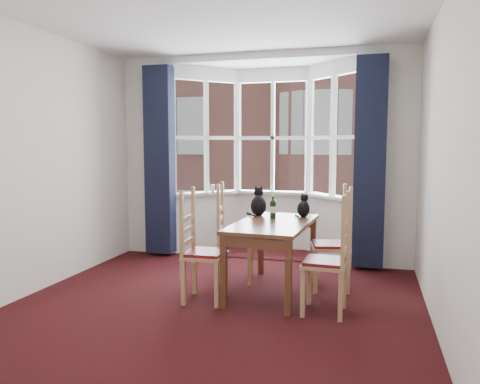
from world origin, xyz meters
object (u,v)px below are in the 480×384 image
at_px(cat_right, 304,208).
at_px(candle_tall, 213,188).
at_px(chair_right_far, 338,246).
at_px(chair_right_near, 334,264).
at_px(wine_bottle, 273,208).
at_px(candle_short, 218,189).
at_px(cat_left, 259,204).
at_px(chair_left_far, 228,240).
at_px(chair_left_near, 196,254).
at_px(dining_table, 273,231).

bearing_deg(cat_right, candle_tall, 140.22).
relative_size(chair_right_far, candle_tall, 8.06).
distance_m(chair_right_near, cat_right, 1.11).
bearing_deg(wine_bottle, candle_short, 127.11).
relative_size(chair_right_near, cat_left, 2.65).
relative_size(cat_right, candle_tall, 2.41).
xyz_separation_m(chair_left_far, candle_tall, (-0.69, 1.45, 0.45)).
distance_m(chair_left_near, candle_tall, 2.32).
distance_m(dining_table, cat_right, 0.56).
distance_m(chair_right_near, wine_bottle, 1.12).
relative_size(chair_right_near, wine_bottle, 3.54).
xyz_separation_m(cat_right, candle_tall, (-1.53, 1.28, 0.06)).
distance_m(chair_left_near, wine_bottle, 1.04).
bearing_deg(chair_right_far, candle_tall, 143.56).
bearing_deg(cat_left, candle_short, 124.90).
relative_size(dining_table, chair_left_near, 1.54).
distance_m(cat_right, candle_tall, 2.00).
bearing_deg(chair_left_far, wine_bottle, -3.65).
distance_m(dining_table, candle_short, 2.14).
height_order(cat_left, candle_tall, cat_left).
xyz_separation_m(dining_table, chair_left_far, (-0.59, 0.29, -0.19)).
xyz_separation_m(dining_table, candle_tall, (-1.28, 1.73, 0.26)).
relative_size(chair_right_near, cat_right, 3.34).
relative_size(dining_table, candle_short, 14.06).
bearing_deg(wine_bottle, chair_left_near, -131.64).
height_order(chair_right_near, cat_left, cat_left).
bearing_deg(chair_left_far, dining_table, -25.78).
distance_m(chair_right_far, wine_bottle, 0.83).
xyz_separation_m(chair_right_near, cat_left, (-0.94, 0.91, 0.42)).
xyz_separation_m(chair_right_far, cat_left, (-0.92, 0.12, 0.42)).
height_order(chair_right_far, cat_left, cat_left).
xyz_separation_m(chair_left_far, candle_short, (-0.61, 1.48, 0.45)).
bearing_deg(candle_short, chair_left_near, -77.27).
relative_size(chair_left_near, chair_right_near, 1.00).
relative_size(chair_left_near, candle_short, 9.13).
relative_size(cat_left, candle_short, 3.44).
height_order(dining_table, chair_right_near, chair_right_near).
bearing_deg(candle_short, chair_right_near, -50.13).
bearing_deg(dining_table, wine_bottle, 102.37).
bearing_deg(cat_left, dining_table, -58.06).
distance_m(wine_bottle, candle_tall, 1.92).
relative_size(chair_left_far, candle_short, 9.13).
distance_m(dining_table, chair_left_far, 0.68).
height_order(dining_table, cat_right, cat_right).
height_order(chair_left_near, candle_short, candle_short).
relative_size(dining_table, chair_right_far, 1.54).
height_order(cat_left, cat_right, cat_left).
relative_size(chair_left_far, chair_right_near, 1.00).
height_order(chair_left_far, chair_right_near, same).
bearing_deg(candle_tall, cat_right, -39.78).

